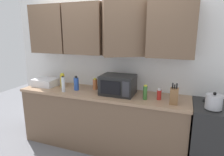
# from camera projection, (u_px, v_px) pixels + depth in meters

# --- Properties ---
(wall_back_with_cabinets) EXTENTS (3.43, 0.58, 2.60)m
(wall_back_with_cabinets) POSITION_uv_depth(u_px,v_px,m) (107.00, 46.00, 2.98)
(wall_back_with_cabinets) COLOR white
(wall_back_with_cabinets) RESTS_ON ground_plane
(counter_run) EXTENTS (2.56, 0.63, 0.90)m
(counter_run) POSITION_uv_depth(u_px,v_px,m) (102.00, 119.00, 3.03)
(counter_run) COLOR brown
(counter_run) RESTS_ON ground_plane
(stove_range) EXTENTS (0.76, 0.64, 0.91)m
(stove_range) POSITION_uv_depth(u_px,v_px,m) (222.00, 141.00, 2.44)
(stove_range) COLOR black
(stove_range) RESTS_ON ground_plane
(kettle) EXTENTS (0.19, 0.19, 0.20)m
(kettle) POSITION_uv_depth(u_px,v_px,m) (214.00, 102.00, 2.24)
(kettle) COLOR #B2B2B7
(kettle) RESTS_ON stove_range
(microwave) EXTENTS (0.48, 0.37, 0.28)m
(microwave) POSITION_uv_depth(u_px,v_px,m) (118.00, 85.00, 2.80)
(microwave) COLOR black
(microwave) RESTS_ON counter_run
(dish_rack) EXTENTS (0.38, 0.30, 0.12)m
(dish_rack) POSITION_uv_depth(u_px,v_px,m) (46.00, 82.00, 3.26)
(dish_rack) COLOR silver
(dish_rack) RESTS_ON counter_run
(knife_block) EXTENTS (0.10, 0.12, 0.27)m
(knife_block) POSITION_uv_depth(u_px,v_px,m) (174.00, 96.00, 2.43)
(knife_block) COLOR brown
(knife_block) RESTS_ON counter_run
(bottle_spice_jar) EXTENTS (0.07, 0.07, 0.18)m
(bottle_spice_jar) POSITION_uv_depth(u_px,v_px,m) (95.00, 84.00, 3.06)
(bottle_spice_jar) COLOR #BC6638
(bottle_spice_jar) RESTS_ON counter_run
(bottle_yellow_mustard) EXTENTS (0.07, 0.07, 0.23)m
(bottle_yellow_mustard) POSITION_uv_depth(u_px,v_px,m) (63.00, 81.00, 3.16)
(bottle_yellow_mustard) COLOR gold
(bottle_yellow_mustard) RESTS_ON counter_run
(bottle_blue_cleaner) EXTENTS (0.08, 0.08, 0.22)m
(bottle_blue_cleaner) POSITION_uv_depth(u_px,v_px,m) (76.00, 84.00, 3.01)
(bottle_blue_cleaner) COLOR #2D56B7
(bottle_blue_cleaner) RESTS_ON counter_run
(bottle_red_sauce) EXTENTS (0.06, 0.06, 0.15)m
(bottle_red_sauce) POSITION_uv_depth(u_px,v_px,m) (159.00, 94.00, 2.59)
(bottle_red_sauce) COLOR red
(bottle_red_sauce) RESTS_ON counter_run
(bottle_clear_tall) EXTENTS (0.05, 0.05, 0.24)m
(bottle_clear_tall) POSITION_uv_depth(u_px,v_px,m) (63.00, 84.00, 2.91)
(bottle_clear_tall) COLOR silver
(bottle_clear_tall) RESTS_ON counter_run
(bottle_green_oil) EXTENTS (0.06, 0.06, 0.20)m
(bottle_green_oil) POSITION_uv_depth(u_px,v_px,m) (145.00, 93.00, 2.58)
(bottle_green_oil) COLOR #386B2D
(bottle_green_oil) RESTS_ON counter_run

